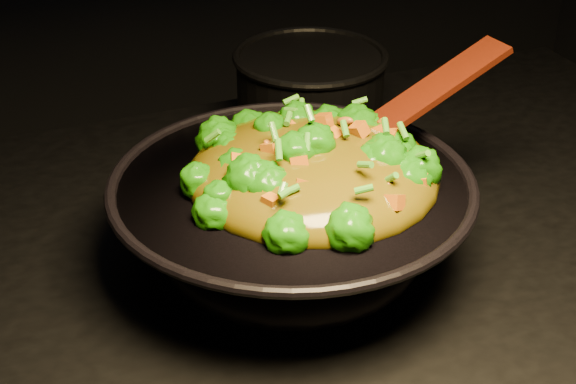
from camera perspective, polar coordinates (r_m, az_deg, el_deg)
name	(u,v)px	position (r m, az deg, el deg)	size (l,w,h in m)	color
wok	(292,226)	(0.89, 0.24, -2.21)	(0.35, 0.35, 0.10)	black
stir_fry	(313,141)	(0.85, 1.66, 3.33)	(0.25, 0.25, 0.09)	#1C6A07
spatula	(402,111)	(0.92, 7.37, 5.21)	(0.27, 0.04, 0.01)	#3A1504
back_pot	(310,92)	(1.17, 1.44, 6.48)	(0.19, 0.19, 0.11)	black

